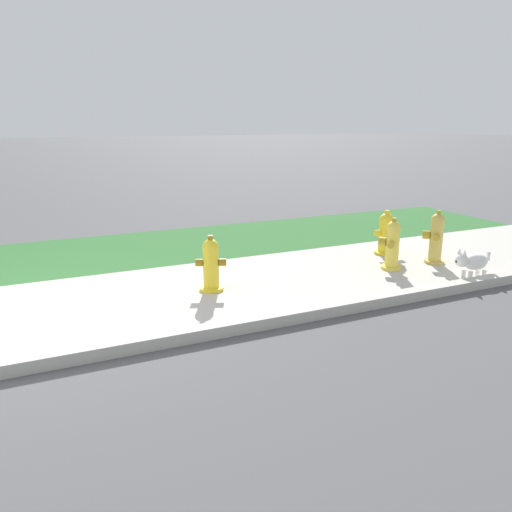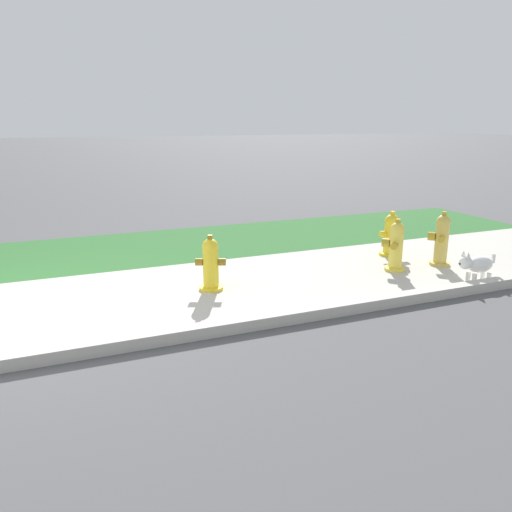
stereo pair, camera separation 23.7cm
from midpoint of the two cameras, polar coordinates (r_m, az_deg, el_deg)
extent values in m
plane|color=#515154|center=(5.90, -27.81, -6.52)|extent=(120.00, 120.00, 0.00)
cube|color=#BCB7AD|center=(5.90, -27.82, -6.48)|extent=(18.00, 2.41, 0.01)
cube|color=#2D662D|center=(8.21, -27.12, -0.61)|extent=(18.00, 2.42, 0.01)
cube|color=#BCB7AD|center=(4.70, -28.56, -11.31)|extent=(18.00, 0.16, 0.12)
cylinder|color=gold|center=(7.65, 18.84, -0.62)|extent=(0.28, 0.28, 0.05)
cylinder|color=gold|center=(7.57, 19.05, 1.71)|extent=(0.18, 0.18, 0.59)
sphere|color=gold|center=(7.51, 19.24, 3.89)|extent=(0.19, 0.19, 0.19)
cube|color=#B29323|center=(7.50, 19.32, 4.73)|extent=(0.08, 0.08, 0.06)
cylinder|color=#B29323|center=(7.43, 19.06, 2.01)|extent=(0.13, 0.13, 0.09)
cylinder|color=#B29323|center=(7.69, 19.13, 2.44)|extent=(0.13, 0.13, 0.09)
cylinder|color=#B29323|center=(7.56, 18.04, 2.32)|extent=(0.16, 0.16, 0.12)
cylinder|color=yellow|center=(7.18, 14.25, -1.28)|extent=(0.28, 0.28, 0.05)
cylinder|color=yellow|center=(7.10, 14.41, 0.99)|extent=(0.18, 0.18, 0.54)
sphere|color=yellow|center=(7.04, 14.55, 3.12)|extent=(0.19, 0.19, 0.19)
cube|color=#B29323|center=(7.02, 14.61, 4.01)|extent=(0.08, 0.08, 0.06)
cylinder|color=#B29323|center=(6.96, 14.24, 1.26)|extent=(0.13, 0.13, 0.09)
cylinder|color=#B29323|center=(7.22, 14.63, 1.73)|extent=(0.13, 0.13, 0.09)
cylinder|color=#B29323|center=(7.11, 13.33, 1.62)|extent=(0.16, 0.15, 0.12)
cylinder|color=yellow|center=(7.96, 13.63, 0.38)|extent=(0.32, 0.32, 0.05)
cylinder|color=yellow|center=(7.90, 13.75, 2.25)|extent=(0.21, 0.21, 0.48)
sphere|color=yellow|center=(7.85, 13.86, 3.97)|extent=(0.22, 0.22, 0.22)
cube|color=yellow|center=(7.83, 13.92, 4.88)|extent=(0.06, 0.06, 0.06)
cylinder|color=yellow|center=(7.97, 14.67, 2.73)|extent=(0.10, 0.10, 0.09)
cylinder|color=yellow|center=(7.81, 12.87, 2.59)|extent=(0.10, 0.10, 0.09)
cylinder|color=yellow|center=(7.76, 14.41, 2.42)|extent=(0.13, 0.11, 0.12)
cylinder|color=yellow|center=(6.13, -6.21, -3.74)|extent=(0.29, 0.29, 0.05)
cylinder|color=yellow|center=(6.05, -6.28, -1.28)|extent=(0.19, 0.19, 0.50)
sphere|color=yellow|center=(5.98, -6.35, 1.00)|extent=(0.20, 0.20, 0.20)
cube|color=olive|center=(5.96, -6.38, 2.08)|extent=(0.07, 0.07, 0.06)
cylinder|color=olive|center=(6.04, -7.62, -0.75)|extent=(0.12, 0.12, 0.09)
cylinder|color=olive|center=(6.02, -4.98, -0.73)|extent=(0.12, 0.12, 0.09)
cylinder|color=olive|center=(6.17, -6.21, -0.37)|extent=(0.15, 0.14, 0.12)
ellipsoid|color=white|center=(6.99, 22.91, -0.61)|extent=(0.37, 0.25, 0.21)
sphere|color=white|center=(6.84, 21.54, -0.47)|extent=(0.17, 0.17, 0.17)
sphere|color=black|center=(6.79, 21.01, -0.60)|extent=(0.03, 0.03, 0.03)
cone|color=white|center=(6.77, 21.82, 0.32)|extent=(0.07, 0.07, 0.08)
cone|color=white|center=(6.84, 21.34, 0.51)|extent=(0.07, 0.07, 0.08)
cylinder|color=white|center=(6.92, 22.37, -2.21)|extent=(0.06, 0.06, 0.14)
cylinder|color=white|center=(7.01, 21.77, -1.95)|extent=(0.06, 0.06, 0.14)
cylinder|color=white|center=(7.06, 23.74, -2.03)|extent=(0.06, 0.06, 0.14)
cylinder|color=white|center=(7.15, 23.14, -1.77)|extent=(0.06, 0.06, 0.14)
cylinder|color=white|center=(7.10, 24.15, 0.02)|extent=(0.05, 0.05, 0.12)
camera|label=1|loc=(0.12, -91.11, -0.30)|focal=35.00mm
camera|label=2|loc=(0.12, 88.89, 0.30)|focal=35.00mm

